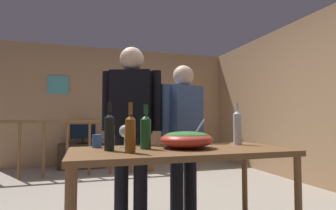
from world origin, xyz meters
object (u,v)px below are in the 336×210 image
Objects in this scene: wine_bottle_clear at (237,127)px; flat_screen_tv at (83,132)px; stair_railing at (101,140)px; wine_bottle_dark at (109,131)px; framed_picture at (58,85)px; serving_table at (181,158)px; wine_bottle_green at (146,131)px; person_standing_left at (131,119)px; person_standing_right at (183,129)px; mug_blue at (97,141)px; tv_console at (82,156)px; salad_bowl at (187,139)px; wine_bottle_amber at (130,133)px; wine_glass at (125,132)px.

flat_screen_tv is at bearing 109.61° from wine_bottle_clear.
stair_railing is 7.83× the size of wine_bottle_dark.
framed_picture is 0.26× the size of serving_table.
serving_table is 4.86× the size of wine_bottle_green.
person_standing_left is 1.09× the size of person_standing_right.
serving_table is 14.74× the size of mug_blue.
person_standing_left is (-0.01, 0.57, 0.09)m from wine_bottle_green.
person_standing_right is at bearing -72.73° from tv_console.
salad_bowl reaches higher than mug_blue.
wine_bottle_clear is 1.09m from wine_bottle_dark.
salad_bowl is 1.18× the size of wine_bottle_dark.
wine_bottle_amber reaches higher than stair_railing.
wine_bottle_green is 0.21× the size of person_standing_right.
wine_bottle_amber is (-0.14, -0.19, -0.00)m from wine_bottle_green.
framed_picture is 4.30m from salad_bowl.
tv_console is 2.68× the size of wine_bottle_dark.
salad_bowl is at bearing -72.58° from framed_picture.
tv_console is 0.47m from flat_screen_tv.
wine_bottle_green reaches higher than wine_glass.
mug_blue is (0.12, -3.49, 0.57)m from tv_console.
framed_picture reaches higher than wine_bottle_amber.
wine_bottle_amber is at bearing -162.07° from salad_bowl.
wine_bottle_dark is 0.20× the size of person_standing_left.
wine_bottle_dark is 0.26m from mug_blue.
wine_bottle_amber is at bearing 102.00° from person_standing_left.
framed_picture reaches higher than wine_bottle_dark.
wine_bottle_amber is (-0.00, -3.13, 0.29)m from stair_railing.
tv_console is 0.54× the size of person_standing_left.
wine_bottle_dark is (-0.51, 0.04, 0.21)m from serving_table.
salad_bowl is at bearing -21.13° from mug_blue.
wine_bottle_dark is (0.20, -3.69, 0.19)m from flat_screen_tv.
wine_bottle_dark reaches higher than wine_bottle_amber.
wine_bottle_clear is at bearing 5.74° from wine_bottle_dark.
stair_railing is at bearing 85.93° from mug_blue.
wine_bottle_dark is 0.66m from person_standing_left.
person_standing_left reaches higher than wine_glass.
flat_screen_tv is 3.78m from salad_bowl.
framed_picture reaches higher than person_standing_right.
mug_blue is (-0.33, 0.21, -0.08)m from wine_bottle_green.
person_standing_right reaches higher than wine_bottle_amber.
serving_table reaches higher than tv_console.
serving_table is (0.39, -3.01, 0.09)m from stair_railing.
salad_bowl is at bearing -166.65° from wine_bottle_clear.
wine_bottle_amber is at bearing -64.09° from mug_blue.
person_standing_right is (0.78, 0.60, -0.02)m from wine_bottle_dark.
person_standing_right is (0.26, 0.63, 0.19)m from serving_table.
wine_glass is (0.00, -2.81, 0.28)m from stair_railing.
salad_bowl is 2.31× the size of wine_glass.
person_standing_left is (0.12, 0.43, 0.10)m from wine_glass.
person_standing_right is at bearing -72.57° from flat_screen_tv.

